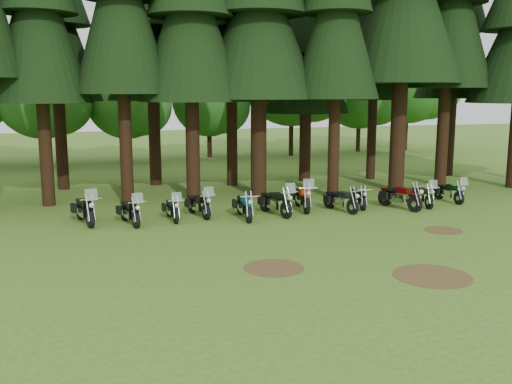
# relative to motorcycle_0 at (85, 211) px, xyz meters

# --- Properties ---
(ground) EXTENTS (120.00, 120.00, 0.00)m
(ground) POSITION_rel_motorcycle_0_xyz_m (8.23, -5.54, -0.52)
(ground) COLOR #3E6A1D
(ground) RESTS_ON ground
(pine_back_2) EXTENTS (4.85, 4.85, 16.30)m
(pine_back_2) POSITION_rel_motorcycle_0_xyz_m (3.85, 8.86, 9.24)
(pine_back_2) COLOR #301C10
(pine_back_2) RESTS_ON ground
(pine_back_3) EXTENTS (4.35, 4.35, 16.20)m
(pine_back_3) POSITION_rel_motorcycle_0_xyz_m (7.86, 7.40, 9.18)
(pine_back_3) COLOR #301C10
(pine_back_3) RESTS_ON ground
(pine_back_4) EXTENTS (4.94, 4.94, 13.78)m
(pine_back_4) POSITION_rel_motorcycle_0_xyz_m (12.27, 7.71, 7.73)
(pine_back_4) COLOR #301C10
(pine_back_4) RESTS_ON ground
(pine_back_5) EXTENTS (3.94, 3.94, 16.33)m
(pine_back_5) POSITION_rel_motorcycle_0_xyz_m (16.30, 7.32, 9.26)
(pine_back_5) COLOR #301C10
(pine_back_5) RESTS_ON ground
(pine_back_6) EXTENTS (4.59, 4.59, 16.58)m
(pine_back_6) POSITION_rel_motorcycle_0_xyz_m (21.59, 7.25, 9.41)
(pine_back_6) COLOR #301C10
(pine_back_6) RESTS_ON ground
(decid_2) EXTENTS (6.72, 6.53, 8.40)m
(decid_2) POSITION_rel_motorcycle_0_xyz_m (-2.20, 19.24, 4.44)
(decid_2) COLOR #301C10
(decid_2) RESTS_ON ground
(decid_3) EXTENTS (6.12, 5.95, 7.65)m
(decid_3) POSITION_rel_motorcycle_0_xyz_m (3.52, 19.59, 3.99)
(decid_3) COLOR #301C10
(decid_3) RESTS_ON ground
(decid_4) EXTENTS (5.93, 5.76, 7.41)m
(decid_4) POSITION_rel_motorcycle_0_xyz_m (9.81, 20.78, 3.85)
(decid_4) COLOR #301C10
(decid_4) RESTS_ON ground
(decid_5) EXTENTS (8.45, 8.21, 10.56)m
(decid_5) POSITION_rel_motorcycle_0_xyz_m (16.53, 20.17, 5.71)
(decid_5) COLOR #301C10
(decid_5) RESTS_ON ground
(decid_6) EXTENTS (7.06, 6.86, 8.82)m
(decid_6) POSITION_rel_motorcycle_0_xyz_m (23.09, 21.47, 4.68)
(decid_6) COLOR #301C10
(decid_6) RESTS_ON ground
(decid_7) EXTENTS (8.44, 8.20, 10.55)m
(decid_7) POSITION_rel_motorcycle_0_xyz_m (27.69, 21.29, 5.70)
(decid_7) COLOR #301C10
(decid_7) RESTS_ON ground
(dirt_patch_0) EXTENTS (1.80, 1.80, 0.01)m
(dirt_patch_0) POSITION_rel_motorcycle_0_xyz_m (5.23, -7.54, -0.51)
(dirt_patch_0) COLOR #4C3D1E
(dirt_patch_0) RESTS_ON ground
(dirt_patch_1) EXTENTS (1.40, 1.40, 0.01)m
(dirt_patch_1) POSITION_rel_motorcycle_0_xyz_m (12.73, -5.04, -0.51)
(dirt_patch_1) COLOR #4C3D1E
(dirt_patch_1) RESTS_ON ground
(dirt_patch_2) EXTENTS (2.20, 2.20, 0.01)m
(dirt_patch_2) POSITION_rel_motorcycle_0_xyz_m (9.23, -9.54, -0.51)
(dirt_patch_2) COLOR #4C3D1E
(dirt_patch_2) RESTS_ON ground
(motorcycle_0) EXTENTS (0.85, 2.46, 1.55)m
(motorcycle_0) POSITION_rel_motorcycle_0_xyz_m (0.00, 0.00, 0.00)
(motorcycle_0) COLOR black
(motorcycle_0) RESTS_ON ground
(motorcycle_1) EXTENTS (0.75, 2.22, 1.40)m
(motorcycle_1) POSITION_rel_motorcycle_0_xyz_m (1.67, -0.60, -0.05)
(motorcycle_1) COLOR black
(motorcycle_1) RESTS_ON ground
(motorcycle_2) EXTENTS (0.39, 2.05, 1.29)m
(motorcycle_2) POSITION_rel_motorcycle_0_xyz_m (3.36, -0.34, -0.09)
(motorcycle_2) COLOR black
(motorcycle_2) RESTS_ON ground
(motorcycle_3) EXTENTS (0.72, 2.21, 1.39)m
(motorcycle_3) POSITION_rel_motorcycle_0_xyz_m (4.52, 0.02, -0.05)
(motorcycle_3) COLOR black
(motorcycle_3) RESTS_ON ground
(motorcycle_4) EXTENTS (0.37, 2.31, 0.94)m
(motorcycle_4) POSITION_rel_motorcycle_0_xyz_m (6.20, -0.91, -0.04)
(motorcycle_4) COLOR black
(motorcycle_4) RESTS_ON ground
(motorcycle_5) EXTENTS (0.84, 2.40, 1.51)m
(motorcycle_5) POSITION_rel_motorcycle_0_xyz_m (7.63, -0.65, -0.01)
(motorcycle_5) COLOR black
(motorcycle_5) RESTS_ON ground
(motorcycle_6) EXTENTS (0.67, 2.46, 1.55)m
(motorcycle_6) POSITION_rel_motorcycle_0_xyz_m (9.09, -0.01, -0.00)
(motorcycle_6) COLOR black
(motorcycle_6) RESTS_ON ground
(motorcycle_7) EXTENTS (0.72, 2.11, 0.88)m
(motorcycle_7) POSITION_rel_motorcycle_0_xyz_m (10.55, -0.76, -0.07)
(motorcycle_7) COLOR black
(motorcycle_7) RESTS_ON ground
(motorcycle_8) EXTENTS (0.49, 1.99, 0.82)m
(motorcycle_8) POSITION_rel_motorcycle_0_xyz_m (11.67, -0.22, -0.10)
(motorcycle_8) COLOR black
(motorcycle_8) RESTS_ON ground
(motorcycle_9) EXTENTS (0.90, 2.34, 0.98)m
(motorcycle_9) POSITION_rel_motorcycle_0_xyz_m (13.26, -1.02, -0.02)
(motorcycle_9) COLOR black
(motorcycle_9) RESTS_ON ground
(motorcycle_10) EXTENTS (0.52, 2.13, 1.33)m
(motorcycle_10) POSITION_rel_motorcycle_0_xyz_m (14.57, -0.75, -0.07)
(motorcycle_10) COLOR black
(motorcycle_10) RESTS_ON ground
(motorcycle_11) EXTENTS (0.41, 2.08, 1.31)m
(motorcycle_11) POSITION_rel_motorcycle_0_xyz_m (16.32, -0.29, -0.08)
(motorcycle_11) COLOR black
(motorcycle_11) RESTS_ON ground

